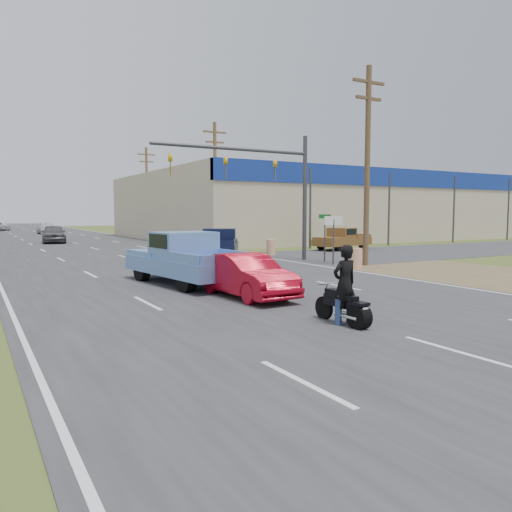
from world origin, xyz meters
TOP-DOWN VIEW (x-y plane):
  - ground at (0.00, 0.00)m, footprint 200.00×200.00m
  - main_road at (0.00, 40.00)m, footprint 15.00×180.00m
  - cross_road at (0.00, 18.00)m, footprint 120.00×10.00m
  - dirt_verge at (11.00, 10.00)m, footprint 8.00×18.00m
  - big_box_store at (32.00, 39.93)m, footprint 50.00×28.10m
  - utility_pole_1 at (9.50, 13.00)m, footprint 2.00×0.28m
  - utility_pole_2 at (9.50, 31.00)m, footprint 2.00×0.28m
  - utility_pole_3 at (9.50, 49.00)m, footprint 2.00×0.28m
  - tree_3 at (55.00, 70.00)m, footprint 8.40×8.40m
  - tree_5 at (30.00, 95.00)m, footprint 7.98×7.98m
  - barrel_0 at (8.00, 12.00)m, footprint 0.56×0.56m
  - barrel_1 at (8.40, 20.50)m, footprint 0.56×0.56m
  - lane_sign at (8.20, 14.00)m, footprint 1.20×0.08m
  - street_name_sign at (8.80, 15.50)m, footprint 0.80×0.08m
  - signal_mast at (5.82, 17.00)m, footprint 9.12×0.40m
  - red_convertible at (-0.50, 7.51)m, footprint 1.63×4.25m
  - motorcycle at (-0.34, 2.88)m, footprint 0.58×1.88m
  - rider at (-0.34, 2.91)m, footprint 0.68×0.46m
  - blue_pickup at (-1.08, 11.42)m, footprint 3.00×6.21m
  - navy_pickup at (4.89, 20.62)m, footprint 4.41×5.59m
  - brown_pickup at (15.34, 21.97)m, footprint 5.13×2.94m
  - distant_car_grey at (-1.59, 41.19)m, footprint 2.39×4.94m
  - distant_car_silver at (0.37, 61.40)m, footprint 2.10×4.90m
  - distant_car_white at (-4.00, 77.02)m, footprint 2.88×4.90m

SIDE VIEW (x-z plane):
  - ground at x=0.00m, z-range 0.00..0.00m
  - dirt_verge at x=11.00m, z-range 0.00..0.01m
  - cross_road at x=0.00m, z-range 0.00..0.02m
  - main_road at x=0.00m, z-range 0.00..0.02m
  - motorcycle at x=-0.34m, z-range -0.05..0.90m
  - barrel_0 at x=8.00m, z-range 0.00..1.00m
  - barrel_1 at x=8.40m, z-range 0.00..1.00m
  - distant_car_white at x=-4.00m, z-range 0.00..1.28m
  - red_convertible at x=-0.50m, z-range 0.00..1.38m
  - distant_car_silver at x=0.37m, z-range 0.00..1.41m
  - brown_pickup at x=15.34m, z-range 0.01..1.61m
  - distant_car_grey at x=-1.59m, z-range 0.00..1.63m
  - navy_pickup at x=4.89m, z-range 0.01..1.76m
  - rider at x=-0.34m, z-range 0.00..1.84m
  - blue_pickup at x=-1.08m, z-range 0.01..1.99m
  - street_name_sign at x=8.80m, z-range 0.30..2.91m
  - lane_sign at x=8.20m, z-range 0.64..3.16m
  - big_box_store at x=32.00m, z-range 0.01..6.61m
  - signal_mast at x=5.82m, z-range 1.30..8.30m
  - utility_pole_1 at x=9.50m, z-range 0.32..10.32m
  - utility_pole_2 at x=9.50m, z-range 0.32..10.32m
  - utility_pole_3 at x=9.50m, z-range 0.32..10.32m
  - tree_5 at x=30.00m, z-range 0.94..10.82m
  - tree_3 at x=55.00m, z-range 0.99..11.39m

